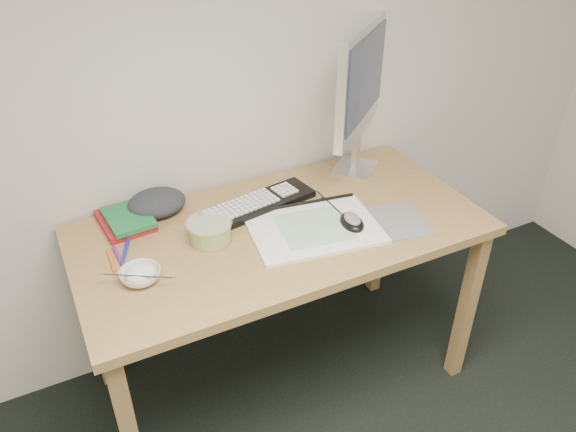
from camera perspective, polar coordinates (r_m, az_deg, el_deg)
name	(u,v)px	position (r m, az deg, el deg)	size (l,w,h in m)	color
desk	(281,245)	(1.98, -0.70, -2.99)	(1.40, 0.70, 0.75)	#A27C4A
mousepad	(390,222)	(1.98, 10.28, -0.62)	(0.24, 0.22, 0.00)	slate
sketchpad	(314,228)	(1.91, 2.67, -1.25)	(0.43, 0.31, 0.01)	white
keyboard	(259,204)	(2.03, -2.98, 1.22)	(0.42, 0.13, 0.03)	black
monitor	(361,83)	(2.16, 7.45, 13.27)	(0.40, 0.35, 0.58)	silver
mouse	(352,219)	(1.92, 6.53, -0.33)	(0.07, 0.12, 0.04)	black
rice_bowl	(141,276)	(1.74, -14.75, -5.87)	(0.12, 0.12, 0.04)	white
chopsticks	(138,276)	(1.71, -15.00, -5.92)	(0.02, 0.02, 0.21)	silver
fruit_tub	(210,231)	(1.86, -7.93, -1.53)	(0.15, 0.15, 0.07)	gold
book_red	(125,221)	(2.02, -16.21, -0.48)	(0.16, 0.21, 0.02)	maroon
book_green	(128,217)	(2.00, -15.92, -0.13)	(0.14, 0.20, 0.02)	#1A6834
cloth_lump	(157,203)	(2.04, -13.20, 1.30)	(0.17, 0.14, 0.07)	#24272B
pencil_pink	(279,223)	(1.94, -0.88, -0.72)	(0.01, 0.01, 0.17)	pink
pencil_tan	(287,211)	(2.00, -0.14, 0.49)	(0.01, 0.01, 0.18)	#A58257
pencil_black	(308,207)	(2.03, 2.06, 0.96)	(0.01, 0.01, 0.16)	black
marker_blue	(125,251)	(1.88, -16.18, -3.40)	(0.01, 0.01, 0.14)	#1C2198
marker_orange	(111,261)	(1.85, -17.51, -4.33)	(0.01, 0.01, 0.12)	#DB5D19
marker_purple	(119,258)	(1.86, -16.79, -4.07)	(0.01, 0.01, 0.13)	#692381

